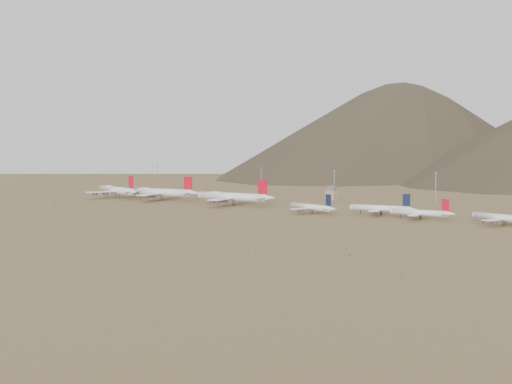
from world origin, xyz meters
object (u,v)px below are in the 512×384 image
Objects in this scene: narrowbody_b at (382,208)px; control_tower at (332,194)px; widebody_centre at (161,192)px; widebody_east at (233,196)px; narrowbody_a at (312,207)px; widebody_west at (117,190)px.

narrowbody_b reaches higher than control_tower.
widebody_centre is 75.99m from widebody_east.
control_tower is at bearing 59.92° from widebody_east.
narrowbody_a is at bearing -16.00° from widebody_centre.
control_tower is at bearing 124.32° from narrowbody_b.
widebody_west is 246.38m from narrowbody_b.
widebody_centre is at bearing 170.44° from narrowbody_b.
widebody_east is 95.43m from control_tower.
narrowbody_a is 46.61m from narrowbody_b.
widebody_west is at bearing -149.59° from control_tower.
widebody_centre is 1.00× the size of widebody_east.
control_tower is at bearing 128.42° from narrowbody_a.
narrowbody_b is at bearing -9.66° from widebody_centre.
widebody_centre is 5.76× the size of control_tower.
widebody_centre is 1.53× the size of narrowbody_b.
widebody_west is at bearing 175.20° from widebody_centre.
widebody_east reaches higher than widebody_west.
widebody_west is 48.22m from widebody_centre.
widebody_west is 1.58× the size of narrowbody_a.
narrowbody_a is (203.38, -5.90, -2.40)m from widebody_west.
widebody_west is at bearing -165.85° from narrowbody_a.
widebody_east is at bearing 18.44° from widebody_west.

